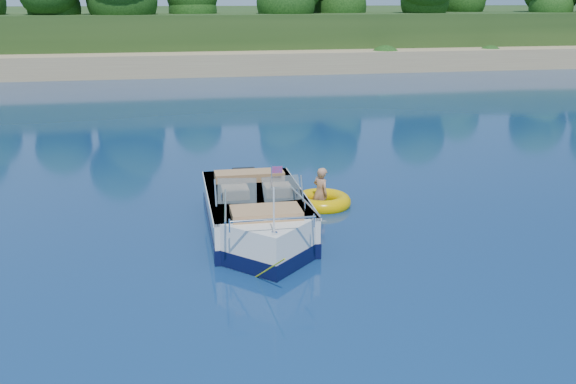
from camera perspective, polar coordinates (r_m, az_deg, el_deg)
name	(u,v)px	position (r m, az deg, el deg)	size (l,w,h in m)	color
ground	(222,312)	(11.23, -5.86, -10.60)	(160.00, 160.00, 0.00)	#0A1F4A
shoreline	(163,38)	(73.83, -11.02, 13.32)	(170.00, 59.00, 6.00)	#9C7F5A
motorboat	(258,218)	(14.48, -2.71, -2.36)	(2.28, 6.15, 2.05)	white
tow_tube	(322,202)	(16.63, 3.03, -0.86)	(1.72, 1.72, 0.40)	#E3AF00
boy	(319,205)	(16.70, 2.82, -1.15)	(0.52, 0.34, 1.42)	tan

